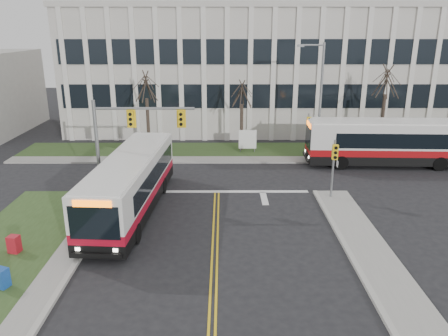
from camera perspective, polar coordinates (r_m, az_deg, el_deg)
ground at (r=21.29m, az=-1.22°, el=-11.06°), size 120.00×120.00×0.00m
sidewalk_west at (r=18.58m, az=-24.79°, el=-17.42°), size 1.20×26.00×0.14m
sidewalk_east at (r=18.46m, az=23.67°, el=-17.50°), size 2.00×26.00×0.14m
sidewalk_cross at (r=35.63m, az=7.29°, el=1.07°), size 44.00×1.60×0.14m
building_lawn at (r=38.30m, az=6.77°, el=2.27°), size 44.00×5.00×0.12m
office_building at (r=49.02m, az=5.38°, el=12.81°), size 40.00×16.00×12.00m
mast_arm_signal at (r=27.15m, az=-12.98°, el=4.58°), size 6.11×0.38×6.20m
signal_pole_near at (r=27.54m, az=14.17°, el=0.89°), size 0.34×0.39×3.80m
signal_pole_far at (r=35.56m, az=10.93°, el=4.91°), size 0.34×0.39×3.80m
streetlight at (r=36.01m, az=12.26°, el=9.35°), size 2.15×0.25×9.20m
directory_sign at (r=37.31m, az=3.10°, el=3.72°), size 1.50×0.12×2.00m
tree_left at (r=37.48m, az=-10.14°, el=10.30°), size 1.80×1.80×7.70m
tree_mid at (r=37.25m, az=2.36°, el=9.53°), size 1.80×1.80×6.82m
tree_right at (r=39.31m, az=20.45°, el=10.39°), size 1.80×1.80×8.25m
bus_main at (r=25.73m, az=-12.02°, el=-2.21°), size 3.43×12.37×3.26m
bus_cross at (r=36.18m, az=21.12°, el=2.98°), size 13.07×3.32×3.46m
newspaper_box_blue at (r=20.57m, az=-27.01°, el=-12.81°), size 0.62×0.59×0.95m
newspaper_box_red at (r=23.21m, az=-25.72°, el=-9.08°), size 0.57×0.53×0.95m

